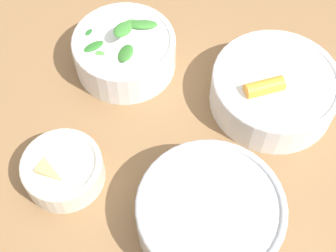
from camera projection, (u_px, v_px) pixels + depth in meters
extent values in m
cube|color=olive|center=(191.00, 146.00, 0.72)|extent=(0.96, 1.09, 0.03)
cube|color=brown|center=(53.00, 46.00, 1.31)|extent=(0.06, 0.06, 0.71)
cylinder|color=white|center=(274.00, 90.00, 0.72)|extent=(0.20, 0.20, 0.06)
torus|color=white|center=(277.00, 79.00, 0.70)|extent=(0.20, 0.20, 0.01)
cylinder|color=orange|center=(283.00, 86.00, 0.71)|extent=(0.04, 0.06, 0.02)
cylinder|color=orange|center=(258.00, 71.00, 0.72)|extent=(0.04, 0.04, 0.02)
cylinder|color=orange|center=(251.00, 77.00, 0.72)|extent=(0.04, 0.05, 0.02)
cylinder|color=orange|center=(264.00, 87.00, 0.68)|extent=(0.05, 0.06, 0.02)
cylinder|color=white|center=(125.00, 53.00, 0.76)|extent=(0.16, 0.16, 0.06)
torus|color=white|center=(123.00, 40.00, 0.73)|extent=(0.16, 0.16, 0.01)
ellipsoid|color=#4C933D|center=(102.00, 63.00, 0.72)|extent=(0.05, 0.05, 0.03)
ellipsoid|color=#235B23|center=(95.00, 44.00, 0.75)|extent=(0.06, 0.06, 0.04)
ellipsoid|color=#2D7028|center=(94.00, 45.00, 0.73)|extent=(0.05, 0.04, 0.02)
ellipsoid|color=#4C933D|center=(117.00, 73.00, 0.72)|extent=(0.04, 0.05, 0.03)
ellipsoid|color=#3D8433|center=(125.00, 53.00, 0.72)|extent=(0.05, 0.04, 0.03)
ellipsoid|color=#3D8433|center=(123.00, 29.00, 0.72)|extent=(0.04, 0.03, 0.02)
ellipsoid|color=#3D8433|center=(126.00, 23.00, 0.76)|extent=(0.05, 0.06, 0.03)
ellipsoid|color=#3D8433|center=(143.00, 24.00, 0.75)|extent=(0.04, 0.06, 0.02)
cylinder|color=silver|center=(209.00, 215.00, 0.61)|extent=(0.19, 0.19, 0.06)
torus|color=silver|center=(211.00, 206.00, 0.58)|extent=(0.19, 0.19, 0.01)
cylinder|color=#9E6B4C|center=(209.00, 218.00, 0.62)|extent=(0.18, 0.18, 0.04)
ellipsoid|color=#8E5B3D|center=(158.00, 206.00, 0.60)|extent=(0.01, 0.01, 0.01)
ellipsoid|color=#8E5B3D|center=(183.00, 194.00, 0.61)|extent=(0.01, 0.01, 0.01)
ellipsoid|color=#AD7551|center=(254.00, 184.00, 0.62)|extent=(0.01, 0.01, 0.01)
ellipsoid|color=#A36B4C|center=(160.00, 242.00, 0.58)|extent=(0.01, 0.01, 0.01)
ellipsoid|color=#AD7551|center=(211.00, 172.00, 0.62)|extent=(0.01, 0.01, 0.01)
ellipsoid|color=#AD7551|center=(186.00, 161.00, 0.63)|extent=(0.01, 0.01, 0.01)
ellipsoid|color=#AD7551|center=(196.00, 196.00, 0.61)|extent=(0.01, 0.01, 0.01)
ellipsoid|color=#8E5B3D|center=(169.00, 224.00, 0.59)|extent=(0.01, 0.01, 0.01)
ellipsoid|color=#AD7551|center=(161.00, 190.00, 0.61)|extent=(0.01, 0.01, 0.01)
ellipsoid|color=#AD7551|center=(186.00, 206.00, 0.60)|extent=(0.01, 0.01, 0.01)
ellipsoid|color=#8E5B3D|center=(268.00, 189.00, 0.61)|extent=(0.01, 0.01, 0.01)
ellipsoid|color=#A36B4C|center=(220.00, 204.00, 0.60)|extent=(0.01, 0.01, 0.01)
ellipsoid|color=#AD7551|center=(180.00, 228.00, 0.59)|extent=(0.01, 0.01, 0.01)
ellipsoid|color=#8E5B3D|center=(242.00, 213.00, 0.60)|extent=(0.01, 0.01, 0.01)
ellipsoid|color=#AD7551|center=(251.00, 209.00, 0.60)|extent=(0.01, 0.01, 0.01)
cylinder|color=tan|center=(195.00, 178.00, 0.62)|extent=(0.03, 0.03, 0.01)
cylinder|color=beige|center=(153.00, 204.00, 0.60)|extent=(0.03, 0.03, 0.01)
cylinder|color=beige|center=(197.00, 184.00, 0.62)|extent=(0.03, 0.03, 0.01)
cylinder|color=silver|center=(64.00, 171.00, 0.66)|extent=(0.11, 0.11, 0.04)
torus|color=silver|center=(61.00, 164.00, 0.64)|extent=(0.11, 0.11, 0.01)
cube|color=tan|center=(64.00, 170.00, 0.65)|extent=(0.06, 0.06, 0.03)
cube|color=tan|center=(69.00, 176.00, 0.64)|extent=(0.06, 0.06, 0.02)
cube|color=tan|center=(61.00, 166.00, 0.65)|extent=(0.05, 0.06, 0.03)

